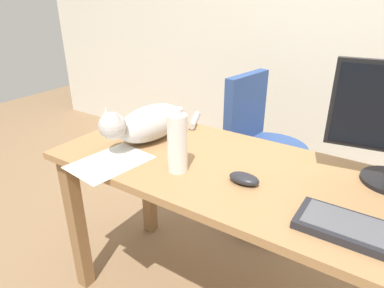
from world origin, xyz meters
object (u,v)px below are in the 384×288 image
(cat, at_px, (148,123))
(water_bottle, at_px, (177,143))
(keyboard, at_px, (381,238))
(computer_mouse, at_px, (244,179))
(office_chair, at_px, (261,162))

(cat, distance_m, water_bottle, 0.31)
(water_bottle, bearing_deg, keyboard, -2.12)
(computer_mouse, bearing_deg, keyboard, -9.91)
(keyboard, relative_size, water_bottle, 1.82)
(keyboard, xyz_separation_m, water_bottle, (-0.68, 0.03, 0.10))
(cat, height_order, computer_mouse, cat)
(office_chair, bearing_deg, water_bottle, -89.57)
(keyboard, relative_size, cat, 0.72)
(office_chair, distance_m, computer_mouse, 0.93)
(office_chair, relative_size, water_bottle, 3.79)
(cat, height_order, water_bottle, water_bottle)
(computer_mouse, bearing_deg, water_bottle, -168.34)
(office_chair, bearing_deg, computer_mouse, -72.86)
(keyboard, xyz_separation_m, cat, (-0.95, 0.18, 0.07))
(keyboard, bearing_deg, computer_mouse, 170.09)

